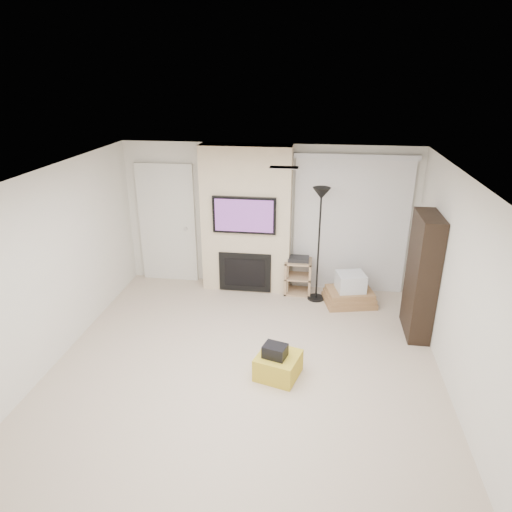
# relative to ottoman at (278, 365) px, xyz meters

# --- Properties ---
(floor) EXTENTS (5.00, 5.50, 0.00)m
(floor) POSITION_rel_ottoman_xyz_m (-0.44, -0.05, -0.15)
(floor) COLOR beige
(floor) RESTS_ON ground
(ceiling) EXTENTS (5.00, 5.50, 0.00)m
(ceiling) POSITION_rel_ottoman_xyz_m (-0.44, -0.05, 2.35)
(ceiling) COLOR white
(ceiling) RESTS_ON wall_back
(wall_back) EXTENTS (5.00, 0.00, 2.50)m
(wall_back) POSITION_rel_ottoman_xyz_m (-0.44, 2.70, 1.10)
(wall_back) COLOR silver
(wall_back) RESTS_ON ground
(wall_front) EXTENTS (5.00, 0.00, 2.50)m
(wall_front) POSITION_rel_ottoman_xyz_m (-0.44, -2.80, 1.10)
(wall_front) COLOR silver
(wall_front) RESTS_ON ground
(wall_left) EXTENTS (0.00, 5.50, 2.50)m
(wall_left) POSITION_rel_ottoman_xyz_m (-2.94, -0.05, 1.10)
(wall_left) COLOR silver
(wall_left) RESTS_ON ground
(wall_right) EXTENTS (0.00, 5.50, 2.50)m
(wall_right) POSITION_rel_ottoman_xyz_m (2.06, -0.05, 1.10)
(wall_right) COLOR silver
(wall_right) RESTS_ON ground
(hvac_vent) EXTENTS (0.35, 0.18, 0.01)m
(hvac_vent) POSITION_rel_ottoman_xyz_m (-0.04, 0.75, 2.35)
(hvac_vent) COLOR silver
(hvac_vent) RESTS_ON ceiling
(ottoman) EXTENTS (0.62, 0.62, 0.30)m
(ottoman) POSITION_rel_ottoman_xyz_m (0.00, 0.00, 0.00)
(ottoman) COLOR gold
(ottoman) RESTS_ON floor
(black_bag) EXTENTS (0.33, 0.29, 0.16)m
(black_bag) POSITION_rel_ottoman_xyz_m (-0.04, -0.03, 0.23)
(black_bag) COLOR black
(black_bag) RESTS_ON ottoman
(fireplace_wall) EXTENTS (1.50, 0.47, 2.50)m
(fireplace_wall) POSITION_rel_ottoman_xyz_m (-0.79, 2.49, 1.09)
(fireplace_wall) COLOR beige
(fireplace_wall) RESTS_ON floor
(entry_door) EXTENTS (1.02, 0.11, 2.14)m
(entry_door) POSITION_rel_ottoman_xyz_m (-2.24, 2.66, 0.90)
(entry_door) COLOR silver
(entry_door) RESTS_ON floor
(vertical_blinds) EXTENTS (1.98, 0.10, 2.37)m
(vertical_blinds) POSITION_rel_ottoman_xyz_m (0.96, 2.65, 1.12)
(vertical_blinds) COLOR silver
(vertical_blinds) RESTS_ON floor
(floor_lamp) EXTENTS (0.28, 0.28, 1.92)m
(floor_lamp) POSITION_rel_ottoman_xyz_m (0.44, 2.18, 1.36)
(floor_lamp) COLOR black
(floor_lamp) RESTS_ON floor
(av_stand) EXTENTS (0.45, 0.38, 0.66)m
(av_stand) POSITION_rel_ottoman_xyz_m (0.12, 2.39, 0.20)
(av_stand) COLOR tan
(av_stand) RESTS_ON floor
(box_stack) EXTENTS (0.91, 0.77, 0.54)m
(box_stack) POSITION_rel_ottoman_xyz_m (0.99, 2.10, 0.05)
(box_stack) COLOR #9E7248
(box_stack) RESTS_ON floor
(bookshelf) EXTENTS (0.30, 0.80, 1.80)m
(bookshelf) POSITION_rel_ottoman_xyz_m (1.90, 1.33, 0.75)
(bookshelf) COLOR black
(bookshelf) RESTS_ON floor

